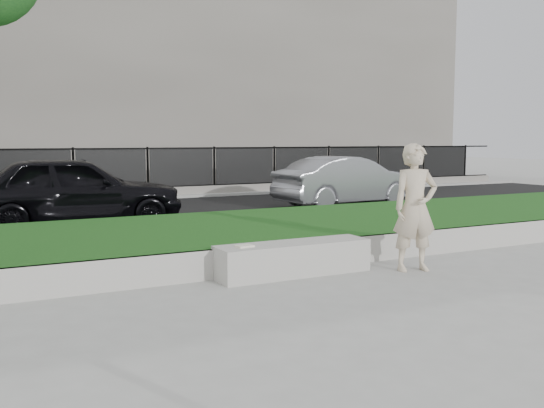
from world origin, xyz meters
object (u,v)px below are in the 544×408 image
man (415,208)px  book (244,246)px  car_dark (74,190)px  stone_bench (293,259)px  car_silver (347,181)px

man → book: 2.48m
car_dark → man: bearing=-146.0°
stone_bench → car_silver: 8.54m
book → stone_bench: bearing=-6.2°
book → car_dark: car_dark is taller
car_dark → stone_bench: bearing=-156.9°
car_silver → car_dark: bearing=91.1°
man → car_silver: size_ratio=0.44×
car_dark → car_silver: car_dark is taller
man → car_dark: size_ratio=0.41×
stone_bench → car_dark: 6.21m
stone_bench → book: size_ratio=9.78×
book → man: bearing=-20.0°
book → car_silver: car_silver is taller
man → car_dark: bearing=132.6°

